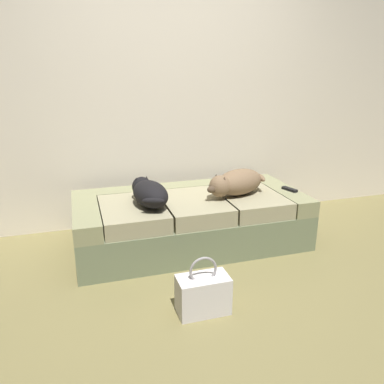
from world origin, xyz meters
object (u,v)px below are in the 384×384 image
object	(u,v)px
dog_tan	(236,183)
handbag	(203,294)
couch	(190,220)
tv_remote	(290,189)
dog_dark	(149,193)

from	to	relation	value
dog_tan	handbag	distance (m)	1.14
couch	tv_remote	size ratio (longest dim) A/B	12.73
dog_tan	tv_remote	world-z (taller)	dog_tan
couch	dog_dark	world-z (taller)	dog_dark
tv_remote	handbag	bearing A→B (deg)	-158.82
dog_dark	dog_tan	xyz separation A→B (m)	(0.75, 0.02, 0.01)
couch	handbag	xyz separation A→B (m)	(-0.21, -0.97, -0.09)
dog_tan	couch	bearing A→B (deg)	167.11
dog_dark	tv_remote	distance (m)	1.25
couch	dog_tan	bearing A→B (deg)	-12.89
dog_dark	couch	bearing A→B (deg)	16.46
dog_tan	tv_remote	xyz separation A→B (m)	(0.50, -0.03, -0.10)
dog_tan	handbag	world-z (taller)	dog_tan
dog_dark	dog_tan	bearing A→B (deg)	1.80
dog_tan	handbag	xyz separation A→B (m)	(-0.59, -0.89, -0.42)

